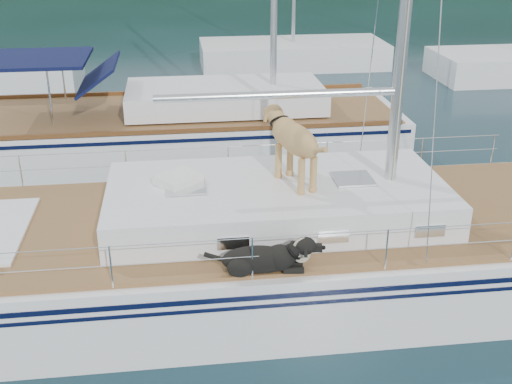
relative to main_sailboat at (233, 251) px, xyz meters
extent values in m
plane|color=black|center=(-0.10, 0.01, -0.68)|extent=(120.00, 120.00, 0.00)
cube|color=white|center=(-0.10, 0.01, -0.18)|extent=(12.00, 3.80, 1.40)
cube|color=olive|center=(-0.10, 0.01, 0.55)|extent=(11.52, 3.50, 0.06)
cube|color=white|center=(0.70, 0.01, 0.85)|extent=(5.20, 2.50, 0.55)
cylinder|color=silver|center=(0.70, 0.01, 2.53)|extent=(3.60, 0.12, 0.12)
cylinder|color=silver|center=(-0.10, -1.74, 1.14)|extent=(10.56, 0.01, 0.01)
cylinder|color=silver|center=(-0.10, 1.75, 1.14)|extent=(10.56, 0.01, 0.01)
cube|color=#1C40B3|center=(-0.13, 1.30, 0.60)|extent=(0.60, 0.42, 0.05)
cube|color=white|center=(-0.80, 0.18, 1.20)|extent=(0.79, 0.77, 0.15)
torus|color=beige|center=(0.77, -1.69, 0.94)|extent=(0.35, 0.16, 0.34)
cube|color=white|center=(-0.77, 6.46, -0.23)|extent=(11.00, 3.50, 1.30)
cube|color=olive|center=(-0.77, 6.46, 0.42)|extent=(10.56, 3.29, 0.06)
cube|color=white|center=(0.43, 6.46, 0.77)|extent=(4.80, 2.30, 0.55)
cube|color=#0E153D|center=(-3.97, 6.46, 1.82)|extent=(2.40, 2.30, 0.08)
cube|color=white|center=(3.90, 16.01, -0.28)|extent=(7.20, 3.00, 1.10)
camera|label=1|loc=(-0.78, -8.95, 4.97)|focal=45.00mm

